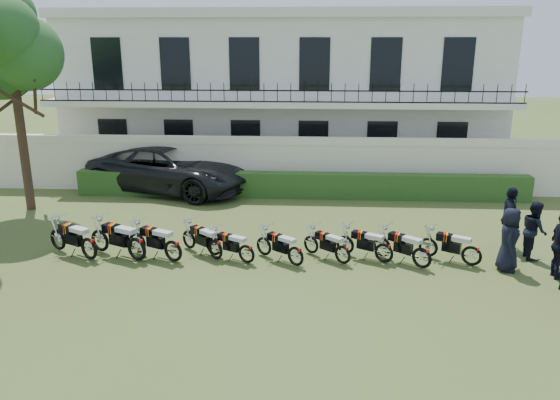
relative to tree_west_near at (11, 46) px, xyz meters
The scene contains 19 objects.
ground 11.83m from the tree_west_near, 29.14° to the right, with size 100.00×100.00×0.00m, color #445220.
perimeter_wall 10.56m from the tree_west_near, 18.53° to the left, with size 30.00×0.35×2.30m.
hedge 11.54m from the tree_west_near, 12.48° to the left, with size 18.00×0.60×1.00m, color #214217.
building 12.86m from the tree_west_near, 45.01° to the left, with size 20.40×9.60×7.40m.
tree_west_near is the anchor object (origin of this frame).
motorcycle_0 8.27m from the tree_west_near, 49.04° to the right, with size 1.84×1.09×1.12m.
motorcycle_1 9.02m from the tree_west_near, 40.71° to the right, with size 1.96×1.05×1.16m.
motorcycle_2 9.72m from the tree_west_near, 35.99° to the right, with size 1.82×0.99×1.08m.
motorcycle_3 10.45m from the tree_west_near, 30.21° to the right, with size 1.44×1.22×0.98m.
motorcycle_4 11.25m from the tree_west_near, 28.73° to the right, with size 1.53×0.87×0.92m.
motorcycle_5 12.38m from the tree_west_near, 25.82° to the right, with size 1.44×1.13×0.95m.
motorcycle_6 13.39m from the tree_west_near, 22.22° to the right, with size 1.35×1.15×0.92m.
motorcycle_7 14.33m from the tree_west_near, 19.64° to the right, with size 1.58×0.94×0.96m.
motorcycle_8 15.29m from the tree_west_near, 19.63° to the right, with size 1.50×1.23×1.01m.
motorcycle_9 16.48m from the tree_west_near, 16.97° to the right, with size 1.61×0.97×0.98m.
suv 7.31m from the tree_west_near, 32.15° to the left, with size 3.15×6.82×1.90m, color black.
officer_3 17.21m from the tree_west_near, 16.71° to the right, with size 0.86×0.56×1.77m, color black.
officer_4 17.94m from the tree_west_near, 12.70° to the right, with size 0.82×0.64×1.69m, color black.
officer_5 17.31m from the tree_west_near, 10.81° to the right, with size 1.12×0.47×1.92m, color black.
Camera 1 is at (1.45, -13.91, 6.01)m, focal length 35.00 mm.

